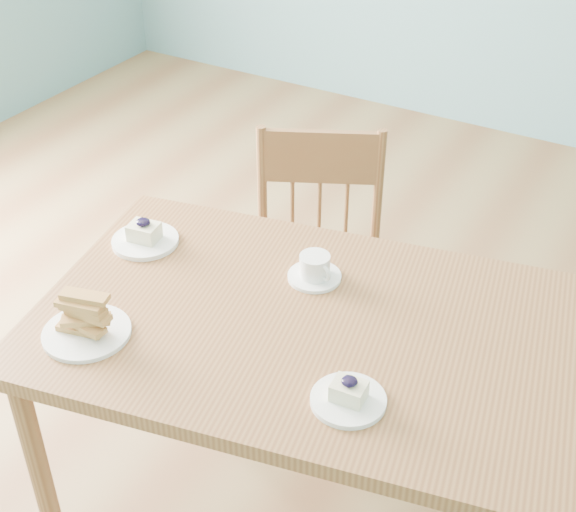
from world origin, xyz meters
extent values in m
cube|color=olive|center=(0.00, 0.00, -0.01)|extent=(5.00, 5.00, 0.01)
cube|color=#916037|center=(0.28, -0.22, 0.72)|extent=(1.50, 1.04, 0.04)
cylinder|color=#916037|center=(-0.27, -0.67, 0.35)|extent=(0.05, 0.05, 0.70)
cylinder|color=#916037|center=(-0.40, -0.01, 0.35)|extent=(0.05, 0.05, 0.70)
cube|color=#916037|center=(-0.02, 0.28, 0.41)|extent=(0.53, 0.52, 0.04)
cylinder|color=#916037|center=(-0.10, 0.06, 0.19)|extent=(0.03, 0.03, 0.39)
cylinder|color=#916037|center=(0.20, 0.21, 0.19)|extent=(0.03, 0.03, 0.39)
cylinder|color=#916037|center=(-0.25, 0.35, 0.19)|extent=(0.03, 0.03, 0.39)
cylinder|color=#916037|center=(0.06, 0.50, 0.19)|extent=(0.03, 0.03, 0.39)
cylinder|color=#916037|center=(-0.26, 0.35, 0.65)|extent=(0.03, 0.03, 0.45)
cylinder|color=#916037|center=(0.06, 0.51, 0.65)|extent=(0.03, 0.03, 0.45)
cube|color=#916037|center=(-0.10, 0.43, 0.78)|extent=(0.32, 0.17, 0.17)
cylinder|color=#916037|center=(-0.17, 0.39, 0.56)|extent=(0.01, 0.01, 0.27)
cylinder|color=#916037|center=(-0.10, 0.43, 0.56)|extent=(0.01, 0.01, 0.27)
cylinder|color=#916037|center=(-0.02, 0.47, 0.56)|extent=(0.01, 0.01, 0.27)
cylinder|color=white|center=(0.42, -0.41, 0.74)|extent=(0.16, 0.16, 0.01)
cube|color=#F1E8B9|center=(0.42, -0.41, 0.77)|extent=(0.07, 0.06, 0.04)
ellipsoid|color=black|center=(0.42, -0.41, 0.80)|extent=(0.03, 0.03, 0.01)
sphere|color=black|center=(0.43, -0.41, 0.79)|extent=(0.01, 0.01, 0.01)
sphere|color=black|center=(0.41, -0.41, 0.79)|extent=(0.01, 0.01, 0.01)
sphere|color=black|center=(0.42, -0.42, 0.79)|extent=(0.01, 0.01, 0.01)
cylinder|color=white|center=(-0.30, -0.16, 0.74)|extent=(0.18, 0.18, 0.01)
cube|color=#F1E8B9|center=(-0.30, -0.16, 0.77)|extent=(0.08, 0.07, 0.04)
ellipsoid|color=black|center=(-0.30, -0.16, 0.80)|extent=(0.04, 0.04, 0.02)
sphere|color=black|center=(-0.29, -0.16, 0.80)|extent=(0.02, 0.02, 0.02)
sphere|color=black|center=(-0.31, -0.15, 0.80)|extent=(0.02, 0.02, 0.02)
sphere|color=black|center=(-0.30, -0.17, 0.80)|extent=(0.02, 0.02, 0.02)
cylinder|color=white|center=(0.16, -0.07, 0.74)|extent=(0.13, 0.13, 0.01)
cylinder|color=white|center=(0.16, -0.07, 0.78)|extent=(0.10, 0.10, 0.06)
cylinder|color=olive|center=(0.16, -0.07, 0.80)|extent=(0.06, 0.06, 0.00)
torus|color=white|center=(0.19, -0.09, 0.78)|extent=(0.04, 0.03, 0.04)
cylinder|color=white|center=(-0.19, -0.52, 0.74)|extent=(0.20, 0.20, 0.01)
camera|label=1|loc=(0.90, -1.49, 1.91)|focal=50.00mm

